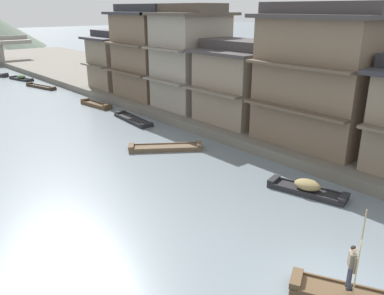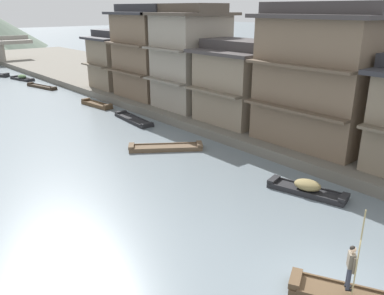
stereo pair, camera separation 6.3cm
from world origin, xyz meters
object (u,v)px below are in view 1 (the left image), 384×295
Objects in this scene: house_waterfront_narrow at (190,58)px; house_waterfront_far at (146,52)px; house_waterfront_second at (317,77)px; house_waterfront_end at (116,59)px; boat_midriver_drifting at (166,148)px; house_waterfront_tall at (241,82)px; boat_crossing_west at (133,120)px; boat_moored_third at (307,188)px; boatman_person at (352,262)px; boat_moored_far at (96,105)px; boat_moored_nearest at (41,87)px; boat_midriver_upstream at (21,78)px.

house_waterfront_narrow is 1.00× the size of house_waterfront_far.
house_waterfront_second is 25.48m from house_waterfront_end.
house_waterfront_far reaches higher than boat_midriver_drifting.
house_waterfront_tall reaches higher than boat_midriver_drifting.
house_waterfront_end is (-0.29, 18.43, 0.01)m from house_waterfront_tall.
house_waterfront_far is (-0.51, 12.06, 1.30)m from house_waterfront_tall.
house_waterfront_tall is at bearing -52.44° from boat_crossing_west.
house_waterfront_tall is at bearing -89.02° from house_waterfront_narrow.
boat_moored_third is 0.68× the size of house_waterfront_end.
house_waterfront_far reaches higher than house_waterfront_tall.
boat_moored_far is at bearing 77.64° from boatman_person.
boat_moored_third is 0.48× the size of house_waterfront_narrow.
house_waterfront_narrow is at bearing -57.08° from boat_moored_far.
house_waterfront_far is at bearing 44.95° from boat_crossing_west.
boat_moored_far is 7.58m from house_waterfront_end.
house_waterfront_end is (5.63, -8.41, 3.57)m from boat_moored_nearest.
house_waterfront_far is (5.35, -21.92, 4.72)m from boat_midriver_upstream.
boat_midriver_upstream is 34.64m from house_waterfront_tall.
house_waterfront_far is (11.34, 27.93, 3.50)m from boatman_person.
boatman_person is at bearing -105.53° from boat_crossing_west.
boat_moored_third is at bearing -90.24° from boat_moored_nearest.
boat_midriver_drifting is 0.91× the size of boat_crossing_west.
boat_moored_nearest is 10.73m from house_waterfront_end.
house_waterfront_end is at bearing 65.41° from boat_crossing_west.
boat_midriver_drifting is 0.71× the size of house_waterfront_tall.
house_waterfront_second reaches higher than house_waterfront_tall.
boatman_person is at bearing -97.92° from boat_moored_nearest.
boatman_person reaches higher than boat_moored_third.
house_waterfront_tall is at bearing -69.21° from boat_moored_far.
house_waterfront_second is 7.16m from house_waterfront_tall.
boat_moored_nearest is 0.59× the size of house_waterfront_far.
house_waterfront_tall is (5.86, -33.97, 3.43)m from boat_midriver_upstream.
boat_crossing_west is at bearing 127.56° from house_waterfront_tall.
boat_midriver_drifting is at bearing -177.29° from house_waterfront_tall.
house_waterfront_tall is 12.14m from house_waterfront_far.
boatman_person is 0.73× the size of boat_moored_third.
house_waterfront_end is (-0.19, 12.49, -1.29)m from house_waterfront_narrow.
boat_moored_far is 0.48× the size of house_waterfront_second.
boatman_person is 25.03m from house_waterfront_narrow.
boat_midriver_drifting is at bearing 74.75° from boatman_person.
boat_moored_third is 1.00× the size of boat_moored_far.
house_waterfront_tall reaches higher than boat_moored_far.
boat_midriver_drifting is 0.53× the size of house_waterfront_second.
boatman_person is at bearing -102.36° from boat_moored_far.
house_waterfront_narrow is at bearing 61.69° from boatman_person.
house_waterfront_tall is 18.44m from house_waterfront_end.
boat_midriver_drifting is at bearing -140.04° from house_waterfront_narrow.
boatman_person is 0.35× the size of house_waterfront_far.
house_waterfront_tall is (6.07, 10.45, 3.41)m from boat_moored_third.
boat_midriver_upstream reaches higher than boat_moored_far.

